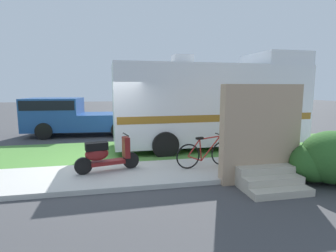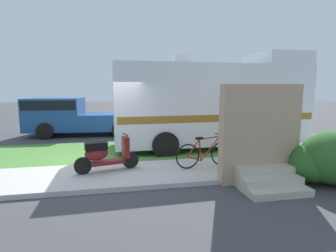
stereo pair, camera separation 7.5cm
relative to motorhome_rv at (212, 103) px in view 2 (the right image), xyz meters
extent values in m
plane|color=#424244|center=(-4.06, -1.63, -1.74)|extent=(80.00, 80.00, 0.00)
cube|color=beige|center=(-4.06, -2.83, -1.68)|extent=(24.00, 2.00, 0.12)
cube|color=#4C8438|center=(-4.06, -0.13, -1.70)|extent=(24.00, 3.40, 0.08)
cube|color=silver|center=(-0.11, 0.00, -0.01)|extent=(7.26, 2.55, 2.84)
cube|color=silver|center=(2.60, 0.06, 1.66)|extent=(1.85, 2.30, 0.50)
cube|color=#8C601E|center=(-0.11, 0.00, -0.44)|extent=(7.11, 2.56, 0.24)
cube|color=black|center=(3.47, 0.08, 0.48)|extent=(0.13, 2.03, 0.90)
cube|color=silver|center=(-1.19, -0.03, 1.59)|extent=(0.71, 0.62, 0.36)
cylinder|color=black|center=(2.10, 1.19, -1.29)|extent=(0.91, 0.30, 0.90)
cylinder|color=black|center=(2.15, -1.09, -1.29)|extent=(0.91, 0.30, 0.90)
cylinder|color=black|center=(-2.11, 1.09, -1.29)|extent=(0.91, 0.30, 0.90)
cylinder|color=black|center=(-2.06, -1.19, -1.29)|extent=(0.91, 0.30, 0.90)
cylinder|color=black|center=(-3.27, -2.44, -1.40)|extent=(0.45, 0.20, 0.44)
cylinder|color=black|center=(-4.49, -2.74, -1.40)|extent=(0.45, 0.20, 0.44)
cube|color=maroon|center=(-3.88, -2.59, -1.38)|extent=(0.92, 0.48, 0.10)
cube|color=black|center=(-4.15, -2.66, -0.92)|extent=(0.61, 0.38, 0.20)
ellipsoid|color=maroon|center=(-4.15, -2.66, -1.12)|extent=(0.65, 0.43, 0.36)
cube|color=maroon|center=(-3.39, -2.47, -1.02)|extent=(0.21, 0.34, 0.56)
cylinder|color=black|center=(-3.39, -2.47, -0.67)|extent=(0.15, 0.49, 0.04)
sphere|color=white|center=(-3.39, -2.47, -0.84)|extent=(0.12, 0.12, 0.12)
torus|color=black|center=(-0.69, -2.68, -1.27)|extent=(0.69, 0.13, 0.69)
torus|color=black|center=(-1.74, -2.82, -1.27)|extent=(0.69, 0.13, 0.69)
cylinder|color=maroon|center=(-1.06, -2.73, -1.10)|extent=(0.60, 0.12, 0.68)
cylinder|color=maroon|center=(-1.37, -2.77, -1.12)|extent=(0.10, 0.05, 0.61)
cylinder|color=maroon|center=(-1.09, -2.73, -0.79)|extent=(0.64, 0.12, 0.09)
cylinder|color=maroon|center=(-1.54, -2.79, -1.35)|extent=(0.42, 0.09, 0.19)
cylinder|color=maroon|center=(-1.57, -2.80, -1.04)|extent=(0.37, 0.09, 0.47)
cylinder|color=maroon|center=(-0.73, -2.68, -1.02)|extent=(0.12, 0.05, 0.51)
cube|color=black|center=(-1.40, -2.78, -0.79)|extent=(0.21, 0.13, 0.06)
cylinder|color=black|center=(-0.77, -2.69, -0.73)|extent=(0.10, 0.52, 0.03)
cube|color=#1E478C|center=(-6.56, 4.08, -0.68)|extent=(2.66, 2.24, 1.55)
cube|color=black|center=(-6.56, 4.08, -0.20)|extent=(2.53, 2.25, 0.44)
cube|color=#1E478C|center=(-3.76, 3.88, -1.07)|extent=(3.22, 2.28, 0.78)
cylinder|color=black|center=(-6.82, 3.10, -1.36)|extent=(0.78, 0.29, 0.76)
cylinder|color=black|center=(-6.68, 5.08, -1.36)|extent=(0.78, 0.29, 0.76)
cylinder|color=black|center=(-3.47, 2.86, -1.36)|extent=(0.78, 0.29, 0.76)
cylinder|color=black|center=(-3.33, 4.85, -1.36)|extent=(0.78, 0.29, 0.76)
cube|color=#BCB29E|center=(-0.21, -4.43, -1.66)|extent=(1.40, 0.96, 0.16)
cube|color=#BCB29E|center=(-0.21, -4.27, -1.50)|extent=(1.40, 0.64, 0.16)
cube|color=#BCB29E|center=(-0.21, -4.11, -1.34)|extent=(1.40, 0.32, 0.16)
cube|color=tan|center=(-0.21, -3.80, -0.54)|extent=(2.00, 0.30, 2.40)
ellipsoid|color=#2D6026|center=(1.39, -4.33, -1.06)|extent=(1.49, 1.34, 1.27)
ellipsoid|color=#2D6026|center=(1.02, -4.18, -1.21)|extent=(1.12, 1.01, 0.95)
cylinder|color=brown|center=(-0.46, -2.83, -1.52)|extent=(0.08, 0.08, 0.19)
cylinder|color=brown|center=(-0.46, -2.83, -1.41)|extent=(0.03, 0.03, 0.04)
cylinder|color=black|center=(-0.46, -2.83, -1.39)|extent=(0.04, 0.04, 0.01)
camera|label=1|loc=(-3.68, -9.50, 0.57)|focal=28.02mm
camera|label=2|loc=(-3.60, -9.52, 0.57)|focal=28.02mm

